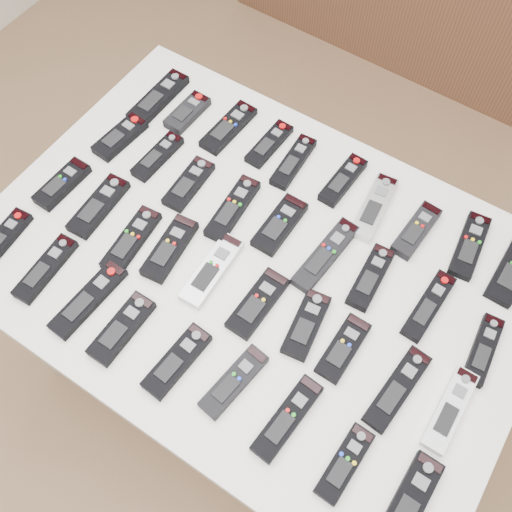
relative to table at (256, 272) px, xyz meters
The scene contains 40 objects.
ground 0.72m from the table, 104.30° to the right, with size 4.00×4.00×0.00m, color olive.
table is the anchor object (origin of this frame).
remote_0 0.56m from the table, 151.34° to the left, with size 0.06×0.20×0.02m, color black.
remote_1 0.48m from the table, 145.66° to the left, with size 0.06×0.14×0.02m, color black.
remote_2 0.40m from the table, 133.63° to the left, with size 0.06×0.18×0.02m, color black.
remote_3 0.34m from the table, 117.42° to the left, with size 0.05×0.16×0.02m, color black.
remote_4 0.30m from the table, 104.43° to the left, with size 0.05×0.17×0.02m, color black.
remote_5 0.31m from the table, 78.78° to the left, with size 0.05×0.16×0.02m, color black.
remote_6 0.32m from the table, 59.28° to the left, with size 0.05×0.19×0.02m, color #B7B7BC.
remote_7 0.39m from the table, 44.27° to the left, with size 0.05×0.16×0.02m, color black.
remote_8 0.50m from the table, 37.04° to the left, with size 0.05×0.18×0.02m, color black.
remote_9 0.58m from the table, 29.97° to the left, with size 0.06×0.18×0.02m, color black.
remote_10 0.50m from the table, 167.71° to the left, with size 0.06×0.15×0.02m, color black.
remote_11 0.39m from the table, 163.46° to the left, with size 0.05×0.16×0.02m, color black.
remote_12 0.27m from the table, 161.62° to the left, with size 0.06×0.16×0.02m, color black.
remote_13 0.16m from the table, 145.69° to the left, with size 0.05×0.19×0.02m, color black.
remote_14 0.13m from the table, 91.28° to the left, with size 0.06×0.16×0.02m, color black.
remote_15 0.17m from the table, 35.85° to the left, with size 0.05×0.21×0.02m, color black.
remote_16 0.27m from the table, 22.14° to the left, with size 0.05×0.16×0.02m, color black.
remote_17 0.40m from the table, 15.68° to the left, with size 0.04×0.18×0.02m, color black.
remote_18 0.53m from the table, ahead, with size 0.04×0.16×0.02m, color black.
remote_19 0.52m from the table, behind, with size 0.05×0.15×0.02m, color black.
remote_20 0.41m from the table, 167.52° to the right, with size 0.06×0.18×0.02m, color black.
remote_21 0.30m from the table, 156.19° to the right, with size 0.05×0.18×0.02m, color black.
remote_22 0.21m from the table, 153.88° to the right, with size 0.06×0.17×0.02m, color black.
remote_23 0.12m from the table, 129.73° to the right, with size 0.05×0.19×0.02m, color #B7B7BC.
remote_24 0.13m from the table, 54.75° to the right, with size 0.06×0.17×0.02m, color black.
remote_25 0.21m from the table, 23.39° to the right, with size 0.06×0.16×0.02m, color black.
remote_26 0.29m from the table, 16.51° to the right, with size 0.05×0.15×0.02m, color black.
remote_27 0.42m from the table, 13.35° to the right, with size 0.05×0.19×0.02m, color black.
remote_28 0.52m from the table, ahead, with size 0.05×0.18×0.02m, color silver.
remote_29 0.59m from the table, 151.90° to the right, with size 0.05×0.16×0.02m, color black.
remote_30 0.48m from the table, 143.51° to the right, with size 0.05×0.18×0.02m, color black.
remote_31 0.39m from the table, 131.16° to the right, with size 0.05×0.20×0.02m, color black.
remote_32 0.34m from the table, 115.79° to the right, with size 0.06×0.17×0.02m, color black.
remote_33 0.30m from the table, 90.59° to the right, with size 0.05×0.17×0.02m, color black.
remote_34 0.30m from the table, 65.67° to the right, with size 0.05×0.17×0.02m, color black.
remote_35 0.37m from the table, 47.05° to the right, with size 0.05×0.18×0.02m, color black.
remote_36 0.48m from the table, 36.10° to the right, with size 0.05×0.15×0.02m, color black.
remote_37 0.59m from the table, 28.07° to the right, with size 0.05×0.18×0.02m, color black.
Camera 1 is at (0.35, -0.49, 1.92)m, focal length 40.00 mm.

